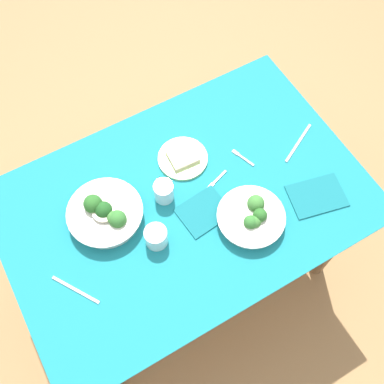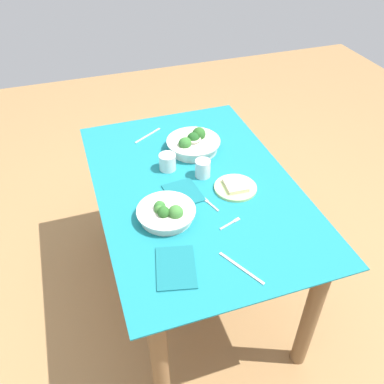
{
  "view_description": "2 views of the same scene",
  "coord_description": "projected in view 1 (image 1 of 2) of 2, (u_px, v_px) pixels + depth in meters",
  "views": [
    {
      "loc": [
        -0.33,
        -0.63,
        2.22
      ],
      "look_at": [
        0.04,
        0.01,
        0.74
      ],
      "focal_mm": 43.06,
      "sensor_mm": 36.0,
      "label": 1
    },
    {
      "loc": [
        1.34,
        -0.47,
        1.86
      ],
      "look_at": [
        0.06,
        -0.04,
        0.74
      ],
      "focal_mm": 38.22,
      "sensor_mm": 36.0,
      "label": 2
    }
  ],
  "objects": [
    {
      "name": "fork_by_far_bowl",
      "position": [
        242.0,
        157.0,
        1.73
      ],
      "size": [
        0.04,
        0.1,
        0.0
      ],
      "rotation": [
        0.0,
        0.0,
        1.91
      ],
      "color": "#B7B7BC",
      "rests_on": "dining_table"
    },
    {
      "name": "broccoli_bowl_far",
      "position": [
        106.0,
        214.0,
        1.59
      ],
      "size": [
        0.26,
        0.26,
        0.1
      ],
      "color": "silver",
      "rests_on": "dining_table"
    },
    {
      "name": "dining_table",
      "position": [
        185.0,
        215.0,
        1.76
      ],
      "size": [
        1.3,
        0.86,
        0.73
      ],
      "color": "#197A84",
      "rests_on": "ground_plane"
    },
    {
      "name": "water_glass_side",
      "position": [
        164.0,
        192.0,
        1.63
      ],
      "size": [
        0.07,
        0.07,
        0.08
      ],
      "primitive_type": "cylinder",
      "color": "silver",
      "rests_on": "dining_table"
    },
    {
      "name": "water_glass_center",
      "position": [
        156.0,
        237.0,
        1.55
      ],
      "size": [
        0.08,
        0.08,
        0.08
      ],
      "primitive_type": "cylinder",
      "color": "silver",
      "rests_on": "dining_table"
    },
    {
      "name": "napkin_folded_lower",
      "position": [
        317.0,
        196.0,
        1.66
      ],
      "size": [
        0.22,
        0.18,
        0.01
      ],
      "primitive_type": "cube",
      "rotation": [
        0.0,
        0.0,
        -0.23
      ],
      "color": "#156870",
      "rests_on": "dining_table"
    },
    {
      "name": "table_knife_left",
      "position": [
        299.0,
        143.0,
        1.76
      ],
      "size": [
        0.18,
        0.1,
        0.0
      ],
      "primitive_type": "cube",
      "rotation": [
        0.0,
        0.0,
        0.47
      ],
      "color": "#B7B7BC",
      "rests_on": "dining_table"
    },
    {
      "name": "napkin_folded_upper",
      "position": [
        204.0,
        212.0,
        1.63
      ],
      "size": [
        0.18,
        0.16,
        0.01
      ],
      "primitive_type": "cube",
      "rotation": [
        0.0,
        0.0,
        0.1
      ],
      "color": "#156870",
      "rests_on": "dining_table"
    },
    {
      "name": "broccoli_bowl_near",
      "position": [
        252.0,
        217.0,
        1.6
      ],
      "size": [
        0.24,
        0.24,
        0.08
      ],
      "color": "silver",
      "rests_on": "dining_table"
    },
    {
      "name": "table_knife_right",
      "position": [
        76.0,
        290.0,
        1.51
      ],
      "size": [
        0.11,
        0.16,
        0.0
      ],
      "primitive_type": "cube",
      "rotation": [
        0.0,
        0.0,
        2.14
      ],
      "color": "#B7B7BC",
      "rests_on": "dining_table"
    },
    {
      "name": "fork_by_near_bowl",
      "position": [
        216.0,
        180.0,
        1.69
      ],
      "size": [
        0.1,
        0.04,
        0.0
      ],
      "rotation": [
        0.0,
        0.0,
        3.46
      ],
      "color": "#B7B7BC",
      "rests_on": "dining_table"
    },
    {
      "name": "ground_plane",
      "position": [
        187.0,
        264.0,
        2.31
      ],
      "size": [
        6.0,
        6.0,
        0.0
      ],
      "primitive_type": "plane",
      "color": "#9E7547"
    },
    {
      "name": "bread_side_plate",
      "position": [
        183.0,
        158.0,
        1.72
      ],
      "size": [
        0.19,
        0.19,
        0.03
      ],
      "color": "#B7D684",
      "rests_on": "dining_table"
    }
  ]
}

